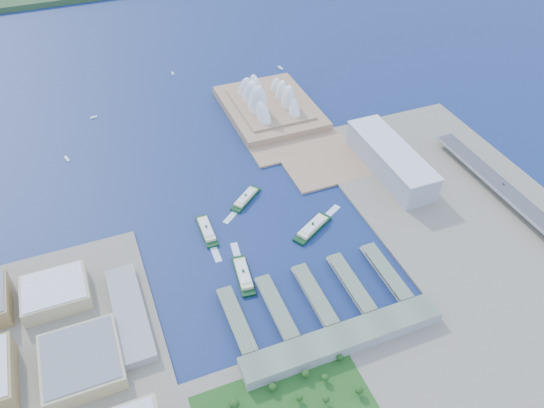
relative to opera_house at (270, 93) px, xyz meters
name	(u,v)px	position (x,y,z in m)	size (l,w,h in m)	color
ground	(274,253)	(-105.00, -280.00, -32.00)	(3000.00, 3000.00, 0.00)	#0F1C47
east_land	(479,226)	(135.00, -330.00, -30.50)	(240.00, 500.00, 3.00)	gray
peninsula	(276,117)	(2.50, -20.00, -30.50)	(135.00, 220.00, 3.00)	#9D7756
opera_house	(270,93)	(0.00, 0.00, 0.00)	(134.00, 180.00, 58.00)	white
toaster_building	(390,160)	(90.00, -200.00, -11.50)	(45.00, 155.00, 35.00)	#97979C
expressway	(528,214)	(195.00, -340.00, -23.07)	(26.00, 340.00, 11.85)	gray
west_buildings	(39,371)	(-355.00, -350.00, -15.50)	(200.00, 280.00, 27.00)	#957B4A
ferry_wharves	(314,296)	(-91.00, -355.00, -27.35)	(184.00, 90.00, 9.30)	#5B684F
terminal_building	(343,339)	(-90.00, -415.00, -23.00)	(200.00, 28.00, 12.00)	gray
ferry_a	(206,229)	(-165.64, -219.94, -26.87)	(13.80, 54.21, 10.25)	#0C3316
ferry_b	(246,197)	(-104.23, -183.05, -27.11)	(13.17, 51.73, 9.78)	#0C3316
ferry_c	(243,273)	(-148.64, -300.45, -26.62)	(14.49, 56.94, 10.77)	#0C3316
ferry_d	(313,226)	(-49.64, -262.00, -26.44)	(14.97, 58.79, 11.12)	#0C3316
boat_a	(67,159)	(-302.88, -12.11, -30.78)	(3.17, 12.68, 2.44)	white
boat_b	(94,117)	(-254.68, 82.49, -30.69)	(3.39, 9.67, 2.61)	white
boat_c	(280,68)	(69.90, 127.00, -30.54)	(3.78, 12.97, 2.92)	white
boat_e	(173,73)	(-109.52, 177.13, -30.77)	(3.19, 10.02, 2.46)	white
car_c	(504,184)	(199.00, -289.92, -16.57)	(1.63, 4.01, 1.16)	slate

